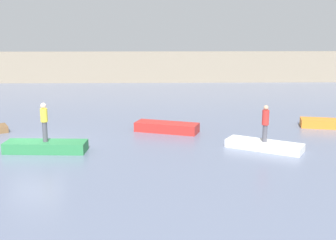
{
  "coord_description": "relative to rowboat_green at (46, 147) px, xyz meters",
  "views": [
    {
      "loc": [
        5.99,
        -20.28,
        5.68
      ],
      "look_at": [
        6.54,
        2.45,
        0.73
      ],
      "focal_mm": 46.6,
      "sensor_mm": 36.0,
      "label": 1
    }
  ],
  "objects": [
    {
      "name": "person_yellow_shirt",
      "position": [
        0.0,
        0.0,
        1.25
      ],
      "size": [
        0.32,
        0.32,
        1.79
      ],
      "color": "#4C4C56",
      "rests_on": "rowboat_green"
    },
    {
      "name": "ground_plane",
      "position": [
        -0.86,
        0.92,
        -0.24
      ],
      "size": [
        120.0,
        120.0,
        0.0
      ],
      "primitive_type": "plane",
      "color": "slate"
    },
    {
      "name": "embankment_wall",
      "position": [
        -0.86,
        24.93,
        1.29
      ],
      "size": [
        80.0,
        1.2,
        3.07
      ],
      "primitive_type": "cube",
      "color": "gray",
      "rests_on": "ground_plane"
    },
    {
      "name": "rowboat_red",
      "position": [
        5.63,
        3.7,
        0.01
      ],
      "size": [
        3.6,
        2.2,
        0.51
      ],
      "primitive_type": "cube",
      "rotation": [
        0.0,
        0.0,
        -0.34
      ],
      "color": "red",
      "rests_on": "ground_plane"
    },
    {
      "name": "rowboat_green",
      "position": [
        0.0,
        0.0,
        0.0
      ],
      "size": [
        3.76,
        1.32,
        0.49
      ],
      "primitive_type": "cube",
      "rotation": [
        0.0,
        0.0,
        -0.06
      ],
      "color": "#2D7F47",
      "rests_on": "ground_plane"
    },
    {
      "name": "person_red_shirt",
      "position": [
        10.11,
        0.17,
        1.08
      ],
      "size": [
        0.32,
        0.32,
        1.73
      ],
      "color": "#4C4C56",
      "rests_on": "rowboat_white"
    },
    {
      "name": "rowboat_white",
      "position": [
        10.11,
        0.17,
        -0.06
      ],
      "size": [
        3.6,
        2.75,
        0.37
      ],
      "primitive_type": "cube",
      "rotation": [
        0.0,
        0.0,
        -0.54
      ],
      "color": "white",
      "rests_on": "ground_plane"
    }
  ]
}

